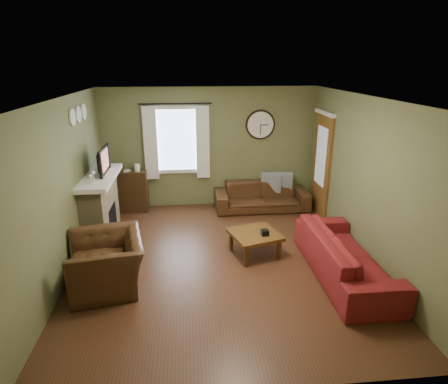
{
  "coord_description": "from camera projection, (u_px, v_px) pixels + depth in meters",
  "views": [
    {
      "loc": [
        -0.47,
        -5.4,
        3.09
      ],
      "look_at": [
        0.1,
        0.4,
        1.05
      ],
      "focal_mm": 30.0,
      "sensor_mm": 36.0,
      "label": 1
    }
  ],
  "objects": [
    {
      "name": "floor",
      "position": [
        220.0,
        260.0,
        6.14
      ],
      "size": [
        4.6,
        5.2,
        0.0
      ],
      "primitive_type": "cube",
      "color": "#482A19",
      "rests_on": "ground"
    },
    {
      "name": "ceiling",
      "position": [
        220.0,
        98.0,
        5.28
      ],
      "size": [
        4.6,
        5.2,
        0.0
      ],
      "primitive_type": "cube",
      "color": "white",
      "rests_on": "ground"
    },
    {
      "name": "wall_left",
      "position": [
        64.0,
        190.0,
        5.49
      ],
      "size": [
        0.0,
        5.2,
        2.6
      ],
      "primitive_type": "cube",
      "color": "#646D42",
      "rests_on": "ground"
    },
    {
      "name": "wall_right",
      "position": [
        365.0,
        181.0,
        5.92
      ],
      "size": [
        0.0,
        5.2,
        2.6
      ],
      "primitive_type": "cube",
      "color": "#646D42",
      "rests_on": "ground"
    },
    {
      "name": "wall_back",
      "position": [
        210.0,
        148.0,
        8.15
      ],
      "size": [
        4.6,
        0.0,
        2.6
      ],
      "primitive_type": "cube",
      "color": "#646D42",
      "rests_on": "ground"
    },
    {
      "name": "wall_front",
      "position": [
        246.0,
        278.0,
        3.26
      ],
      "size": [
        4.6,
        0.0,
        2.6
      ],
      "primitive_type": "cube",
      "color": "#646D42",
      "rests_on": "ground"
    },
    {
      "name": "fireplace",
      "position": [
        100.0,
        208.0,
        6.84
      ],
      "size": [
        0.4,
        1.4,
        1.1
      ],
      "primitive_type": "cube",
      "color": "tan",
      "rests_on": "floor"
    },
    {
      "name": "firebox",
      "position": [
        112.0,
        220.0,
        6.94
      ],
      "size": [
        0.04,
        0.6,
        0.55
      ],
      "primitive_type": "cube",
      "color": "black",
      "rests_on": "fireplace"
    },
    {
      "name": "mantel",
      "position": [
        99.0,
        177.0,
        6.65
      ],
      "size": [
        0.58,
        1.6,
        0.08
      ],
      "primitive_type": "cube",
      "color": "white",
      "rests_on": "fireplace"
    },
    {
      "name": "tv",
      "position": [
        100.0,
        163.0,
        6.72
      ],
      "size": [
        0.08,
        0.6,
        0.35
      ],
      "primitive_type": "imported",
      "rotation": [
        0.0,
        0.0,
        1.57
      ],
      "color": "black",
      "rests_on": "mantel"
    },
    {
      "name": "tv_screen",
      "position": [
        104.0,
        160.0,
        6.71
      ],
      "size": [
        0.02,
        0.62,
        0.36
      ],
      "primitive_type": "cube",
      "color": "#994C3F",
      "rests_on": "mantel"
    },
    {
      "name": "medallion_left",
      "position": [
        72.0,
        117.0,
        5.93
      ],
      "size": [
        0.28,
        0.28,
        0.03
      ],
      "primitive_type": "cylinder",
      "color": "white",
      "rests_on": "wall_left"
    },
    {
      "name": "medallion_mid",
      "position": [
        78.0,
        114.0,
        6.26
      ],
      "size": [
        0.28,
        0.28,
        0.03
      ],
      "primitive_type": "cylinder",
      "color": "white",
      "rests_on": "wall_left"
    },
    {
      "name": "medallion_right",
      "position": [
        84.0,
        112.0,
        6.59
      ],
      "size": [
        0.28,
        0.28,
        0.03
      ],
      "primitive_type": "cylinder",
      "color": "white",
      "rests_on": "wall_left"
    },
    {
      "name": "window_pane",
      "position": [
        177.0,
        140.0,
        8.0
      ],
      "size": [
        1.0,
        0.02,
        1.3
      ],
      "primitive_type": null,
      "color": "silver",
      "rests_on": "wall_back"
    },
    {
      "name": "curtain_rod",
      "position": [
        175.0,
        104.0,
        7.65
      ],
      "size": [
        0.03,
        0.03,
        1.5
      ],
      "primitive_type": "cylinder",
      "color": "black",
      "rests_on": "wall_back"
    },
    {
      "name": "curtain_left",
      "position": [
        151.0,
        144.0,
        7.87
      ],
      "size": [
        0.28,
        0.04,
        1.55
      ],
      "primitive_type": "cube",
      "color": "white",
      "rests_on": "wall_back"
    },
    {
      "name": "curtain_right",
      "position": [
        203.0,
        143.0,
        7.97
      ],
      "size": [
        0.28,
        0.04,
        1.55
      ],
      "primitive_type": "cube",
      "color": "white",
      "rests_on": "wall_back"
    },
    {
      "name": "wall_clock",
      "position": [
        260.0,
        125.0,
        8.04
      ],
      "size": [
        0.64,
        0.06,
        0.64
      ],
      "primitive_type": null,
      "color": "white",
      "rests_on": "wall_back"
    },
    {
      "name": "door",
      "position": [
        321.0,
        166.0,
        7.74
      ],
      "size": [
        0.05,
        0.9,
        2.1
      ],
      "primitive_type": "cube",
      "color": "brown",
      "rests_on": "floor"
    },
    {
      "name": "bookshelf",
      "position": [
        130.0,
        191.0,
        8.04
      ],
      "size": [
        0.75,
        0.32,
        0.89
      ],
      "primitive_type": null,
      "color": "#322110",
      "rests_on": "floor"
    },
    {
      "name": "book",
      "position": [
        123.0,
        169.0,
        7.85
      ],
      "size": [
        0.22,
        0.25,
        0.02
      ],
      "primitive_type": "imported",
      "rotation": [
        0.0,
        0.0,
        0.34
      ],
      "color": "#553715",
      "rests_on": "bookshelf"
    },
    {
      "name": "sofa_brown",
      "position": [
        262.0,
        196.0,
        8.19
      ],
      "size": [
        2.02,
        0.79,
        0.59
      ],
      "primitive_type": "imported",
      "color": "#3F2614",
      "rests_on": "floor"
    },
    {
      "name": "pillow_left",
      "position": [
        271.0,
        182.0,
        8.29
      ],
      "size": [
        0.46,
        0.26,
        0.44
      ],
      "primitive_type": "cube",
      "rotation": [
        0.0,
        0.0,
        -0.31
      ],
      "color": "gray",
      "rests_on": "sofa_brown"
    },
    {
      "name": "pillow_right",
      "position": [
        282.0,
        182.0,
        8.32
      ],
      "size": [
        0.46,
        0.22,
        0.44
      ],
      "primitive_type": "cube",
      "rotation": [
        0.0,
        0.0,
        -0.21
      ],
      "color": "gray",
      "rests_on": "sofa_brown"
    },
    {
      "name": "sofa_red",
      "position": [
        345.0,
        255.0,
        5.62
      ],
      "size": [
        0.9,
        2.29,
        0.67
      ],
      "primitive_type": "imported",
      "rotation": [
        0.0,
        0.0,
        1.57
      ],
      "color": "maroon",
      "rests_on": "floor"
    },
    {
      "name": "armchair",
      "position": [
        107.0,
        263.0,
        5.34
      ],
      "size": [
        1.21,
        1.32,
        0.74
      ],
      "primitive_type": "imported",
      "rotation": [
        0.0,
        0.0,
        -1.37
      ],
      "color": "#3F2614",
      "rests_on": "floor"
    },
    {
      "name": "coffee_table",
      "position": [
        254.0,
        244.0,
        6.27
      ],
      "size": [
        0.93,
        0.93,
        0.4
      ],
      "primitive_type": null,
      "rotation": [
        0.0,
        0.0,
        0.29
      ],
      "color": "#553715",
      "rests_on": "floor"
    },
    {
      "name": "tissue_box",
      "position": [
        265.0,
        235.0,
        6.13
      ],
      "size": [
        0.13,
        0.13,
        0.09
      ],
      "primitive_type": "cube",
      "rotation": [
        0.0,
        0.0,
        0.08
      ],
      "color": "black",
      "rests_on": "coffee_table"
    },
    {
      "name": "wine_glass_a",
      "position": [
        91.0,
        180.0,
        6.04
      ],
      "size": [
        0.07,
        0.07,
        0.19
      ],
      "primitive_type": null,
      "color": "white",
      "rests_on": "mantel"
    },
    {
      "name": "wine_glass_b",
      "position": [
        94.0,
        176.0,
        6.22
      ],
      "size": [
        0.07,
        0.07,
        0.2
      ],
      "primitive_type": null,
      "color": "white",
      "rests_on": "mantel"
    }
  ]
}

